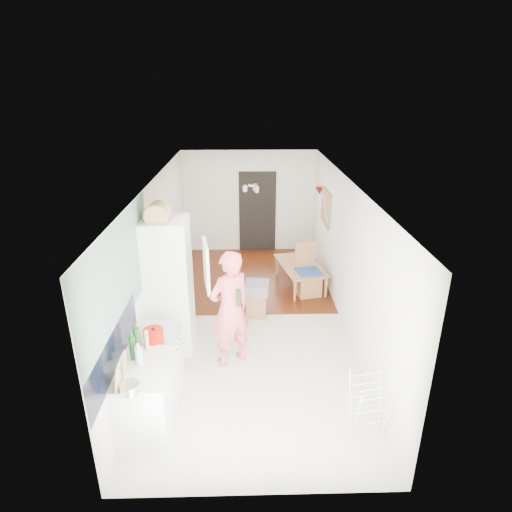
{
  "coord_description": "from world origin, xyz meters",
  "views": [
    {
      "loc": [
        -0.1,
        -6.66,
        3.96
      ],
      "look_at": [
        0.08,
        0.2,
        1.17
      ],
      "focal_mm": 30.0,
      "sensor_mm": 36.0,
      "label": 1
    }
  ],
  "objects_px": {
    "person": "(230,299)",
    "drying_rack": "(369,406)",
    "dining_table": "(301,277)",
    "stool": "(257,304)",
    "dining_chair": "(308,271)"
  },
  "relations": [
    {
      "from": "person",
      "to": "drying_rack",
      "type": "xyz_separation_m",
      "value": [
        1.69,
        -1.45,
        -0.69
      ]
    },
    {
      "from": "person",
      "to": "drying_rack",
      "type": "distance_m",
      "value": 2.33
    },
    {
      "from": "person",
      "to": "dining_table",
      "type": "distance_m",
      "value": 3.04
    },
    {
      "from": "person",
      "to": "dining_table",
      "type": "bearing_deg",
      "value": -151.51
    },
    {
      "from": "dining_chair",
      "to": "drying_rack",
      "type": "height_order",
      "value": "dining_chair"
    },
    {
      "from": "dining_chair",
      "to": "stool",
      "type": "bearing_deg",
      "value": -154.96
    },
    {
      "from": "dining_table",
      "to": "dining_chair",
      "type": "distance_m",
      "value": 0.5
    },
    {
      "from": "stool",
      "to": "drying_rack",
      "type": "height_order",
      "value": "drying_rack"
    },
    {
      "from": "dining_table",
      "to": "person",
      "type": "bearing_deg",
      "value": 139.69
    },
    {
      "from": "dining_table",
      "to": "drying_rack",
      "type": "height_order",
      "value": "drying_rack"
    },
    {
      "from": "stool",
      "to": "dining_chair",
      "type": "bearing_deg",
      "value": 37.2
    },
    {
      "from": "dining_chair",
      "to": "drying_rack",
      "type": "xyz_separation_m",
      "value": [
        0.22,
        -3.64,
        -0.15
      ]
    },
    {
      "from": "dining_table",
      "to": "stool",
      "type": "height_order",
      "value": "stool"
    },
    {
      "from": "dining_table",
      "to": "stool",
      "type": "xyz_separation_m",
      "value": [
        -0.96,
        -1.17,
        0.02
      ]
    },
    {
      "from": "person",
      "to": "dining_table",
      "type": "height_order",
      "value": "person"
    }
  ]
}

